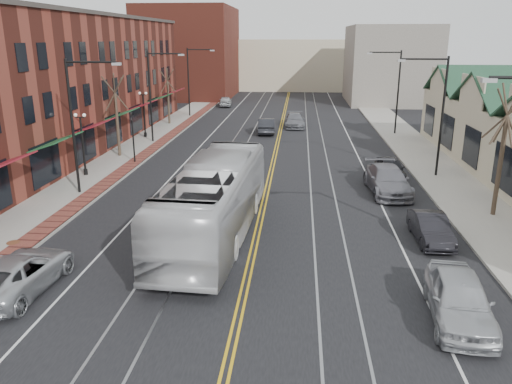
% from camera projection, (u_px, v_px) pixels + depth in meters
% --- Properties ---
extents(ground, '(160.00, 160.00, 0.00)m').
position_uv_depth(ground, '(227.00, 366.00, 14.71)').
color(ground, black).
rests_on(ground, ground).
extents(sidewalk_left, '(4.00, 120.00, 0.15)m').
position_uv_depth(sidewalk_left, '(97.00, 176.00, 34.71)').
color(sidewalk_left, gray).
rests_on(sidewalk_left, ground).
extents(sidewalk_right, '(4.00, 120.00, 0.15)m').
position_uv_depth(sidewalk_right, '(451.00, 184.00, 32.73)').
color(sidewalk_right, gray).
rests_on(sidewalk_right, ground).
extents(building_left, '(10.00, 50.00, 11.00)m').
position_uv_depth(building_left, '(41.00, 87.00, 40.35)').
color(building_left, maroon).
rests_on(building_left, ground).
extents(backdrop_left, '(14.00, 18.00, 14.00)m').
position_uv_depth(backdrop_left, '(190.00, 53.00, 80.58)').
color(backdrop_left, maroon).
rests_on(backdrop_left, ground).
extents(backdrop_mid, '(22.00, 14.00, 9.00)m').
position_uv_depth(backdrop_mid, '(290.00, 64.00, 94.27)').
color(backdrop_mid, beige).
rests_on(backdrop_mid, ground).
extents(backdrop_right, '(12.00, 16.00, 11.00)m').
position_uv_depth(backdrop_right, '(389.00, 65.00, 73.70)').
color(backdrop_right, slate).
rests_on(backdrop_right, ground).
extents(streetlight_l_1, '(3.33, 0.25, 8.00)m').
position_uv_depth(streetlight_l_1, '(78.00, 113.00, 29.36)').
color(streetlight_l_1, black).
rests_on(streetlight_l_1, sidewalk_left).
extents(streetlight_l_2, '(3.33, 0.25, 8.00)m').
position_uv_depth(streetlight_l_2, '(155.00, 87.00, 44.59)').
color(streetlight_l_2, black).
rests_on(streetlight_l_2, sidewalk_left).
extents(streetlight_l_3, '(3.33, 0.25, 8.00)m').
position_uv_depth(streetlight_l_3, '(192.00, 75.00, 59.82)').
color(streetlight_l_3, black).
rests_on(streetlight_l_3, sidewalk_left).
extents(streetlight_r_1, '(3.33, 0.25, 8.00)m').
position_uv_depth(streetlight_r_1, '(437.00, 104.00, 33.25)').
color(streetlight_r_1, black).
rests_on(streetlight_r_1, sidewalk_right).
extents(streetlight_r_2, '(3.33, 0.25, 8.00)m').
position_uv_depth(streetlight_r_2, '(394.00, 84.00, 48.47)').
color(streetlight_r_2, black).
rests_on(streetlight_r_2, sidewalk_right).
extents(lamppost_l_2, '(0.84, 0.28, 4.27)m').
position_uv_depth(lamppost_l_2, '(83.00, 146.00, 34.15)').
color(lamppost_l_2, black).
rests_on(lamppost_l_2, sidewalk_left).
extents(lamppost_l_3, '(0.84, 0.28, 4.27)m').
position_uv_depth(lamppost_l_3, '(144.00, 115.00, 47.47)').
color(lamppost_l_3, black).
rests_on(lamppost_l_3, sidewalk_left).
extents(tree_left_near, '(1.78, 1.37, 6.48)m').
position_uv_depth(tree_left_near, '(117.00, 114.00, 39.45)').
color(tree_left_near, '#382B21').
rests_on(tree_left_near, sidewalk_left).
extents(tree_left_far, '(1.66, 1.28, 6.02)m').
position_uv_depth(tree_left_far, '(168.00, 95.00, 54.75)').
color(tree_left_far, '#382B21').
rests_on(tree_left_far, sidewalk_left).
extents(tree_right_mid, '(1.90, 1.46, 6.93)m').
position_uv_depth(tree_right_mid, '(502.00, 149.00, 25.89)').
color(tree_right_mid, '#382B21').
rests_on(tree_right_mid, sidewalk_right).
extents(manhole_far, '(0.60, 0.60, 0.02)m').
position_uv_depth(manhole_far, '(13.00, 242.00, 23.20)').
color(manhole_far, '#592D19').
rests_on(manhole_far, sidewalk_left).
extents(traffic_signal, '(0.18, 0.15, 3.80)m').
position_uv_depth(traffic_signal, '(133.00, 133.00, 37.73)').
color(traffic_signal, black).
rests_on(traffic_signal, sidewalk_left).
extents(transit_bus, '(3.84, 13.41, 3.69)m').
position_uv_depth(transit_bus, '(215.00, 200.00, 23.83)').
color(transit_bus, silver).
rests_on(transit_bus, ground).
extents(parked_suv, '(2.68, 5.32, 1.44)m').
position_uv_depth(parked_suv, '(20.00, 273.00, 18.95)').
color(parked_suv, '#B2B5B9').
rests_on(parked_suv, ground).
extents(parked_car_a, '(2.43, 4.99, 1.64)m').
position_uv_depth(parked_car_a, '(459.00, 299.00, 16.88)').
color(parked_car_a, '#B2B4B9').
rests_on(parked_car_a, ground).
extents(parked_car_b, '(1.47, 4.04, 1.33)m').
position_uv_depth(parked_car_b, '(431.00, 228.00, 23.55)').
color(parked_car_b, black).
rests_on(parked_car_b, ground).
extents(parked_car_c, '(2.61, 5.78, 1.64)m').
position_uv_depth(parked_car_c, '(387.00, 180.00, 30.96)').
color(parked_car_c, slate).
rests_on(parked_car_c, ground).
extents(parked_car_d, '(1.81, 4.30, 1.45)m').
position_uv_depth(parked_car_d, '(390.00, 168.00, 34.16)').
color(parked_car_d, black).
rests_on(parked_car_d, ground).
extents(distant_car_left, '(1.97, 4.75, 1.53)m').
position_uv_depth(distant_car_left, '(266.00, 126.00, 50.41)').
color(distant_car_left, black).
rests_on(distant_car_left, ground).
extents(distant_car_right, '(2.22, 5.15, 1.48)m').
position_uv_depth(distant_car_right, '(295.00, 120.00, 53.90)').
color(distant_car_right, slate).
rests_on(distant_car_right, ground).
extents(distant_car_far, '(2.20, 4.41, 1.44)m').
position_uv_depth(distant_car_far, '(225.00, 101.00, 70.28)').
color(distant_car_far, '#B4B7BB').
rests_on(distant_car_far, ground).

